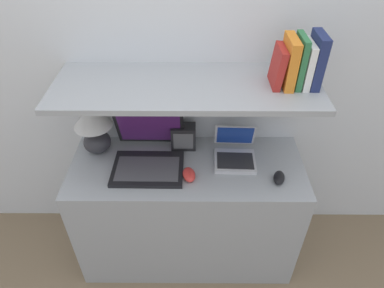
% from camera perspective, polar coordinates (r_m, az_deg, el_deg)
% --- Properties ---
extents(ground_plane, '(12.00, 12.00, 0.00)m').
position_cam_1_polar(ground_plane, '(2.31, -0.78, -22.18)').
color(ground_plane, '#7A664C').
extents(wall_back, '(6.00, 0.05, 2.40)m').
position_cam_1_polar(wall_back, '(1.87, -0.81, 13.05)').
color(wall_back, silver).
rests_on(wall_back, ground_plane).
extents(desk, '(1.27, 0.51, 0.76)m').
position_cam_1_polar(desk, '(2.13, -0.75, -11.20)').
color(desk, '#999EA3').
rests_on(desk, ground_plane).
extents(back_riser, '(1.27, 0.04, 1.20)m').
position_cam_1_polar(back_riser, '(2.17, -0.69, -1.90)').
color(back_riser, silver).
rests_on(back_riser, ground_plane).
extents(shelf, '(1.27, 0.46, 0.03)m').
position_cam_1_polar(shelf, '(1.64, -0.96, 9.54)').
color(shelf, '#999EA3').
rests_on(shelf, back_riser).
extents(table_lamp, '(0.21, 0.21, 0.29)m').
position_cam_1_polar(table_lamp, '(1.92, -16.07, 2.92)').
color(table_lamp, '#2D2D33').
rests_on(table_lamp, desk).
extents(laptop_large, '(0.38, 0.37, 0.29)m').
position_cam_1_polar(laptop_large, '(1.85, -7.26, -1.65)').
color(laptop_large, black).
rests_on(laptop_large, desk).
extents(laptop_small, '(0.23, 0.25, 0.17)m').
position_cam_1_polar(laptop_small, '(1.89, 7.17, -1.52)').
color(laptop_small, silver).
rests_on(laptop_small, desk).
extents(computer_mouse, '(0.08, 0.12, 0.04)m').
position_cam_1_polar(computer_mouse, '(1.78, -0.50, -5.12)').
color(computer_mouse, red).
rests_on(computer_mouse, desk).
extents(second_mouse, '(0.08, 0.11, 0.04)m').
position_cam_1_polar(second_mouse, '(1.82, 14.31, -5.46)').
color(second_mouse, black).
rests_on(second_mouse, desk).
extents(router_box, '(0.14, 0.09, 0.15)m').
position_cam_1_polar(router_box, '(1.93, -1.43, 1.24)').
color(router_box, black).
rests_on(router_box, desk).
extents(book_navy, '(0.04, 0.16, 0.24)m').
position_cam_1_polar(book_navy, '(1.67, 19.96, 12.98)').
color(book_navy, navy).
rests_on(book_navy, shelf).
extents(book_white, '(0.03, 0.16, 0.21)m').
position_cam_1_polar(book_white, '(1.67, 18.51, 12.51)').
color(book_white, silver).
rests_on(book_white, shelf).
extents(book_green, '(0.03, 0.15, 0.23)m').
position_cam_1_polar(book_green, '(1.65, 17.43, 13.02)').
color(book_green, '#2D7042').
rests_on(book_green, shelf).
extents(book_orange, '(0.04, 0.17, 0.23)m').
position_cam_1_polar(book_orange, '(1.64, 15.90, 13.00)').
color(book_orange, orange).
rests_on(book_orange, shelf).
extents(book_red, '(0.05, 0.15, 0.18)m').
position_cam_1_polar(book_red, '(1.64, 14.12, 12.42)').
color(book_red, '#A82823').
rests_on(book_red, shelf).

